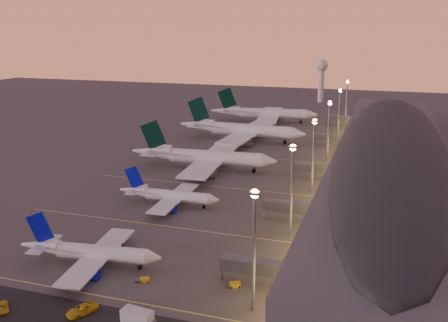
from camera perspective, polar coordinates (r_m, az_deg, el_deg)
ground at (r=151.33m, az=-6.07°, el=-6.71°), size 700.00×700.00×0.00m
airliner_narrow_south at (r=126.51m, az=-15.07°, el=-10.03°), size 36.27×32.63×12.95m
airliner_narrow_north at (r=162.74m, az=-6.34°, el=-3.94°), size 34.54×30.79×12.36m
airliner_wide_near at (r=202.23m, az=-2.42°, el=0.46°), size 60.94×55.62×19.50m
airliner_wide_mid at (r=254.06m, az=1.93°, el=3.59°), size 67.03×61.07×21.45m
airliner_wide_far at (r=305.16m, az=4.56°, el=5.45°), size 64.88×59.63×20.77m
terminal_building at (r=205.85m, az=18.53°, el=1.02°), size 56.35×255.00×17.46m
light_masts at (r=197.96m, az=11.25°, el=3.59°), size 2.20×217.20×25.90m
radar_tower at (r=392.41m, az=11.09°, el=9.78°), size 9.00×9.00×32.50m
service_lane at (r=108.21m, az=-18.75°, el=-16.90°), size 260.00×16.00×0.01m
lane_markings at (r=186.37m, az=-1.06°, el=-2.41°), size 90.00×180.36×0.00m
baggage_tug_a at (r=117.56m, az=-9.26°, el=-13.29°), size 3.37×2.46×0.94m
baggage_tug_b at (r=114.13m, az=1.03°, el=-13.96°), size 3.90×2.82×1.09m
catering_truck_b at (r=101.17m, az=-9.69°, el=-17.49°), size 6.98×3.37×3.78m
service_van_b at (r=114.98m, az=-23.98°, el=-15.04°), size 5.08×5.03×1.36m
service_van_d at (r=108.43m, az=-15.94°, el=-16.03°), size 5.48×7.11×1.79m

